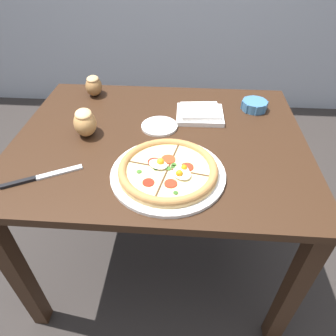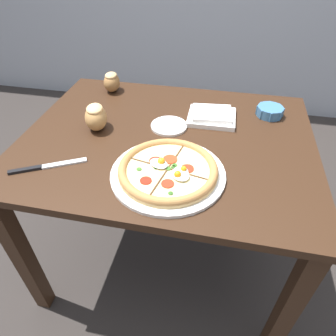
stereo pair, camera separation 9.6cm
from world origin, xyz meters
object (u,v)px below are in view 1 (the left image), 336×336
at_px(ramekin_bowl, 254,105).
at_px(bread_piece_near, 85,122).
at_px(pizza, 168,171).
at_px(side_saucer, 159,126).
at_px(napkin_folded, 200,113).
at_px(bread_piece_mid, 94,85).
at_px(knife_main, 42,177).
at_px(dining_table, 160,160).

bearing_deg(ramekin_bowl, bread_piece_near, -160.31).
relative_size(ramekin_bowl, bread_piece_near, 0.85).
height_order(pizza, ramekin_bowl, pizza).
bearing_deg(ramekin_bowl, side_saucer, -156.34).
height_order(napkin_folded, bread_piece_mid, bread_piece_mid).
bearing_deg(knife_main, bread_piece_mid, 60.06).
bearing_deg(side_saucer, pizza, -79.05).
height_order(napkin_folded, bread_piece_near, bread_piece_near).
distance_m(napkin_folded, knife_main, 0.67).
bearing_deg(ramekin_bowl, napkin_folded, -161.17).
relative_size(napkin_folded, bread_piece_near, 1.46).
xyz_separation_m(pizza, knife_main, (-0.41, -0.04, -0.02)).
xyz_separation_m(dining_table, pizza, (0.05, -0.22, 0.13)).
xyz_separation_m(dining_table, side_saucer, (-0.01, 0.07, 0.12)).
height_order(ramekin_bowl, bread_piece_mid, bread_piece_mid).
relative_size(dining_table, ramekin_bowl, 9.70).
bearing_deg(napkin_folded, knife_main, -140.48).
bearing_deg(bread_piece_near, pizza, -33.55).
bearing_deg(bread_piece_near, side_saucer, 13.63).
relative_size(pizza, knife_main, 1.61).
height_order(dining_table, side_saucer, side_saucer).
xyz_separation_m(pizza, bread_piece_mid, (-0.39, 0.55, 0.03)).
distance_m(ramekin_bowl, bread_piece_near, 0.72).
bearing_deg(bread_piece_near, bread_piece_mid, 99.52).
bearing_deg(bread_piece_mid, ramekin_bowl, -6.97).
distance_m(dining_table, side_saucer, 0.14).
distance_m(pizza, bread_piece_near, 0.40).
bearing_deg(napkin_folded, pizza, -105.54).
bearing_deg(knife_main, ramekin_bowl, 5.89).
relative_size(ramekin_bowl, knife_main, 0.49).
distance_m(bread_piece_mid, side_saucer, 0.43).
xyz_separation_m(napkin_folded, bread_piece_near, (-0.44, -0.16, 0.04)).
bearing_deg(side_saucer, napkin_folded, 30.12).
distance_m(napkin_folded, bread_piece_near, 0.47).
height_order(dining_table, pizza, pizza).
bearing_deg(ramekin_bowl, pizza, -126.58).
relative_size(ramekin_bowl, napkin_folded, 0.58).
relative_size(napkin_folded, side_saucer, 1.35).
bearing_deg(knife_main, napkin_folded, 11.50).
bearing_deg(pizza, napkin_folded, 74.46).
distance_m(pizza, bread_piece_mid, 0.68).
bearing_deg(bread_piece_mid, side_saucer, -38.47).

